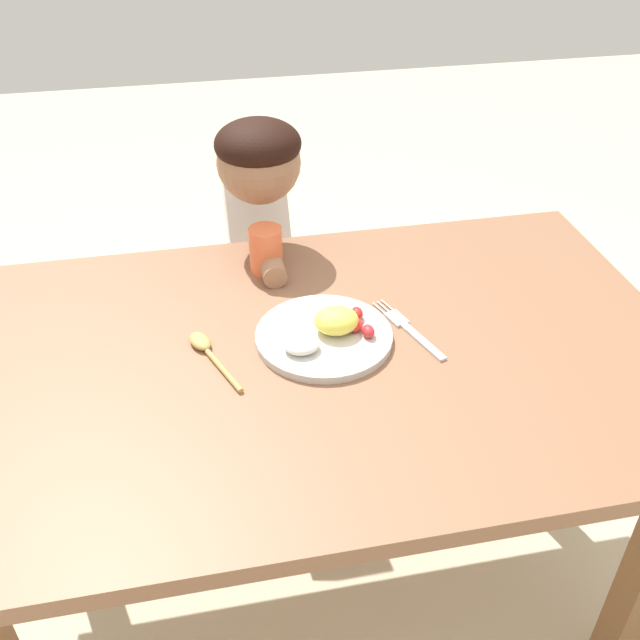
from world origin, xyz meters
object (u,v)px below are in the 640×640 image
Objects in this scene: spoon at (206,349)px; person at (260,265)px; drinking_cup at (266,250)px; plate at (326,333)px; fork at (410,330)px.

person reaches higher than spoon.
plate is at bearing -74.26° from drinking_cup.
drinking_cup is (0.15, 0.27, 0.04)m from spoon.
fork is (0.16, -0.01, -0.01)m from plate.
spoon is 0.53m from person.
drinking_cup is (-0.08, 0.27, 0.04)m from plate.
person reaches higher than plate.
fork is 0.57m from person.
fork is 0.21× the size of person.
plate is at bearing -113.60° from spoon.
spoon is (-0.23, 0.01, -0.01)m from plate.
plate is 2.58× the size of drinking_cup.
person is at bearing 87.83° from drinking_cup.
fork is 2.10× the size of drinking_cup.
drinking_cup is at bearing 22.14° from fork.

